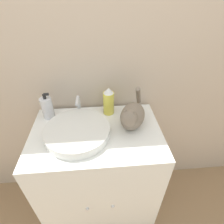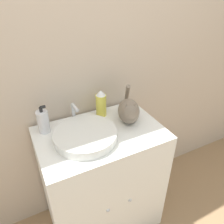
# 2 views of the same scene
# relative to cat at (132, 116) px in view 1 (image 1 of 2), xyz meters

# --- Properties ---
(wall_back) EXTENTS (6.00, 0.05, 2.50)m
(wall_back) POSITION_rel_cat_xyz_m (-0.22, 0.28, 0.26)
(wall_back) COLOR #C6B29E
(wall_back) RESTS_ON ground_plane
(vanity_cabinet) EXTENTS (0.80, 0.54, 0.90)m
(vanity_cabinet) POSITION_rel_cat_xyz_m (-0.22, -0.03, -0.54)
(vanity_cabinet) COLOR white
(vanity_cabinet) RESTS_ON ground_plane
(sink_basin) EXTENTS (0.39, 0.39, 0.05)m
(sink_basin) POSITION_rel_cat_xyz_m (-0.33, -0.05, -0.06)
(sink_basin) COLOR silver
(sink_basin) RESTS_ON vanity_cabinet
(faucet) EXTENTS (0.16, 0.11, 0.15)m
(faucet) POSITION_rel_cat_xyz_m (-0.33, 0.15, -0.02)
(faucet) COLOR silver
(faucet) RESTS_ON vanity_cabinet
(cat) EXTENTS (0.22, 0.32, 0.22)m
(cat) POSITION_rel_cat_xyz_m (0.00, 0.00, 0.00)
(cat) COLOR #7A6B5B
(cat) RESTS_ON vanity_cabinet
(soap_bottle) EXTENTS (0.07, 0.07, 0.18)m
(soap_bottle) POSITION_rel_cat_xyz_m (-0.53, 0.15, -0.01)
(soap_bottle) COLOR silver
(soap_bottle) RESTS_ON vanity_cabinet
(spray_bottle) EXTENTS (0.07, 0.07, 0.19)m
(spray_bottle) POSITION_rel_cat_xyz_m (-0.13, 0.16, 0.01)
(spray_bottle) COLOR #EADB4C
(spray_bottle) RESTS_ON vanity_cabinet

